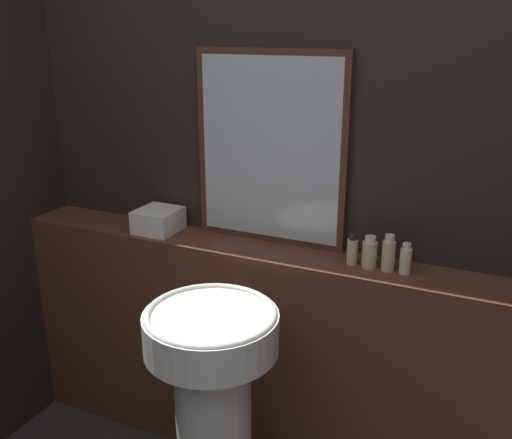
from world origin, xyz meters
The scene contains 9 objects.
wall_back centered at (0.00, 1.66, 1.25)m, with size 8.00×0.06×2.50m.
vanity_counter centered at (0.00, 1.51, 0.48)m, with size 2.35×0.23×0.96m.
pedestal_sink centered at (-0.07, 1.06, 0.56)m, with size 0.44×0.44×0.91m.
mirror centered at (-0.11, 1.61, 1.33)m, with size 0.61×0.03×0.74m.
towel_stack centered at (-0.57, 1.51, 1.00)m, with size 0.17×0.18×0.09m.
shampoo_bottle centered at (0.26, 1.51, 1.01)m, with size 0.04×0.04×0.11m.
conditioner_bottle centered at (0.32, 1.51, 1.01)m, with size 0.05×0.05×0.12m.
lotion_bottle centered at (0.39, 1.51, 1.02)m, with size 0.05×0.05×0.13m.
body_wash_bottle centered at (0.45, 1.51, 1.01)m, with size 0.04×0.04×0.11m.
Camera 1 is at (0.75, -0.35, 1.77)m, focal length 40.00 mm.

